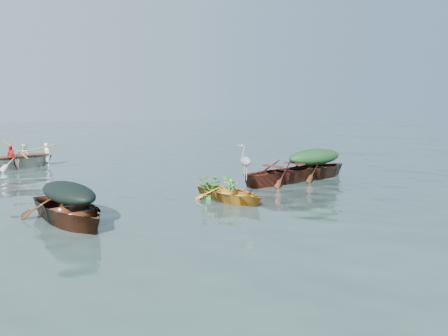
{
  "coord_description": "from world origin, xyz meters",
  "views": [
    {
      "loc": [
        -5.76,
        -8.41,
        2.24
      ],
      "look_at": [
        0.99,
        2.34,
        0.5
      ],
      "focal_mm": 35.0,
      "sensor_mm": 36.0,
      "label": 1
    }
  ],
  "objects_px": {
    "green_tarp_boat": "(314,178)",
    "rowed_boat": "(19,168)",
    "dark_covered_boat": "(70,223)",
    "heron": "(246,166)",
    "yellow_dinghy": "(230,201)",
    "open_wooden_boat": "(283,183)"
  },
  "relations": [
    {
      "from": "green_tarp_boat",
      "to": "rowed_boat",
      "type": "relative_size",
      "value": 1.02
    },
    {
      "from": "dark_covered_boat",
      "to": "green_tarp_boat",
      "type": "relative_size",
      "value": 0.87
    },
    {
      "from": "heron",
      "to": "dark_covered_boat",
      "type": "bearing_deg",
      "value": 173.5
    },
    {
      "from": "yellow_dinghy",
      "to": "heron",
      "type": "height_order",
      "value": "heron"
    },
    {
      "from": "open_wooden_boat",
      "to": "heron",
      "type": "distance_m",
      "value": 2.67
    },
    {
      "from": "heron",
      "to": "open_wooden_boat",
      "type": "bearing_deg",
      "value": 19.6
    },
    {
      "from": "open_wooden_boat",
      "to": "rowed_boat",
      "type": "bearing_deg",
      "value": 30.56
    },
    {
      "from": "dark_covered_boat",
      "to": "heron",
      "type": "height_order",
      "value": "heron"
    },
    {
      "from": "dark_covered_boat",
      "to": "rowed_boat",
      "type": "bearing_deg",
      "value": 79.8
    },
    {
      "from": "green_tarp_boat",
      "to": "open_wooden_boat",
      "type": "bearing_deg",
      "value": 90.0
    },
    {
      "from": "green_tarp_boat",
      "to": "rowed_boat",
      "type": "xyz_separation_m",
      "value": [
        -7.78,
        7.61,
        0.0
      ]
    },
    {
      "from": "yellow_dinghy",
      "to": "rowed_boat",
      "type": "bearing_deg",
      "value": 102.98
    },
    {
      "from": "dark_covered_boat",
      "to": "rowed_boat",
      "type": "distance_m",
      "value": 9.11
    },
    {
      "from": "green_tarp_boat",
      "to": "heron",
      "type": "distance_m",
      "value": 3.97
    },
    {
      "from": "open_wooden_boat",
      "to": "heron",
      "type": "xyz_separation_m",
      "value": [
        -2.24,
        -1.2,
        0.8
      ]
    },
    {
      "from": "green_tarp_boat",
      "to": "heron",
      "type": "bearing_deg",
      "value": 104.61
    },
    {
      "from": "dark_covered_boat",
      "to": "rowed_boat",
      "type": "height_order",
      "value": "rowed_boat"
    },
    {
      "from": "dark_covered_boat",
      "to": "green_tarp_boat",
      "type": "xyz_separation_m",
      "value": [
        7.99,
        1.5,
        0.0
      ]
    },
    {
      "from": "green_tarp_boat",
      "to": "heron",
      "type": "height_order",
      "value": "heron"
    },
    {
      "from": "dark_covered_boat",
      "to": "green_tarp_boat",
      "type": "distance_m",
      "value": 8.13
    },
    {
      "from": "yellow_dinghy",
      "to": "heron",
      "type": "bearing_deg",
      "value": 5.19
    },
    {
      "from": "yellow_dinghy",
      "to": "heron",
      "type": "distance_m",
      "value": 0.97
    }
  ]
}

